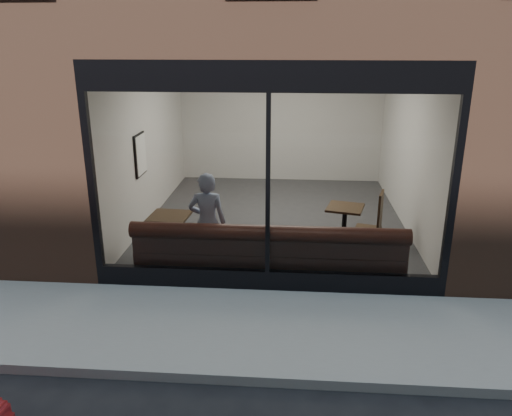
# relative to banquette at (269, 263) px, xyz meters

# --- Properties ---
(ground) EXTENTS (120.00, 120.00, 0.00)m
(ground) POSITION_rel_banquette_xyz_m (0.00, -2.45, -0.23)
(ground) COLOR black
(ground) RESTS_ON ground
(sidewalk_near) EXTENTS (40.00, 2.00, 0.01)m
(sidewalk_near) POSITION_rel_banquette_xyz_m (0.00, -1.45, -0.22)
(sidewalk_near) COLOR gray
(sidewalk_near) RESTS_ON ground
(kerb_near) EXTENTS (40.00, 0.10, 0.12)m
(kerb_near) POSITION_rel_banquette_xyz_m (0.00, -2.50, -0.17)
(kerb_near) COLOR gray
(kerb_near) RESTS_ON ground
(host_building_pier_left) EXTENTS (2.50, 12.00, 3.20)m
(host_building_pier_left) POSITION_rel_banquette_xyz_m (-3.75, 5.55, 1.38)
(host_building_pier_left) COLOR brown
(host_building_pier_left) RESTS_ON ground
(host_building_pier_right) EXTENTS (2.50, 12.00, 3.20)m
(host_building_pier_right) POSITION_rel_banquette_xyz_m (3.75, 5.55, 1.38)
(host_building_pier_right) COLOR brown
(host_building_pier_right) RESTS_ON ground
(host_building_backfill) EXTENTS (5.00, 6.00, 3.20)m
(host_building_backfill) POSITION_rel_banquette_xyz_m (0.00, 8.55, 1.38)
(host_building_backfill) COLOR brown
(host_building_backfill) RESTS_ON ground
(cafe_floor) EXTENTS (6.00, 6.00, 0.00)m
(cafe_floor) POSITION_rel_banquette_xyz_m (0.00, 2.55, -0.21)
(cafe_floor) COLOR #2D2D30
(cafe_floor) RESTS_ON ground
(cafe_ceiling) EXTENTS (6.00, 6.00, 0.00)m
(cafe_ceiling) POSITION_rel_banquette_xyz_m (0.00, 2.55, 2.97)
(cafe_ceiling) COLOR white
(cafe_ceiling) RESTS_ON host_building_upper
(cafe_wall_back) EXTENTS (5.00, 0.00, 5.00)m
(cafe_wall_back) POSITION_rel_banquette_xyz_m (0.00, 5.54, 1.37)
(cafe_wall_back) COLOR silver
(cafe_wall_back) RESTS_ON ground
(cafe_wall_left) EXTENTS (0.00, 6.00, 6.00)m
(cafe_wall_left) POSITION_rel_banquette_xyz_m (-2.49, 2.55, 1.37)
(cafe_wall_left) COLOR silver
(cafe_wall_left) RESTS_ON ground
(cafe_wall_right) EXTENTS (0.00, 6.00, 6.00)m
(cafe_wall_right) POSITION_rel_banquette_xyz_m (2.49, 2.55, 1.37)
(cafe_wall_right) COLOR silver
(cafe_wall_right) RESTS_ON ground
(storefront_kick) EXTENTS (5.00, 0.10, 0.30)m
(storefront_kick) POSITION_rel_banquette_xyz_m (0.00, -0.40, -0.08)
(storefront_kick) COLOR black
(storefront_kick) RESTS_ON ground
(storefront_header) EXTENTS (5.00, 0.10, 0.40)m
(storefront_header) POSITION_rel_banquette_xyz_m (0.00, -0.40, 2.77)
(storefront_header) COLOR black
(storefront_header) RESTS_ON host_building_upper
(storefront_mullion) EXTENTS (0.06, 0.10, 2.50)m
(storefront_mullion) POSITION_rel_banquette_xyz_m (0.00, -0.40, 1.32)
(storefront_mullion) COLOR black
(storefront_mullion) RESTS_ON storefront_kick
(storefront_glass) EXTENTS (4.80, 0.00, 4.80)m
(storefront_glass) POSITION_rel_banquette_xyz_m (0.00, -0.43, 1.33)
(storefront_glass) COLOR white
(storefront_glass) RESTS_ON storefront_kick
(banquette) EXTENTS (4.00, 0.55, 0.45)m
(banquette) POSITION_rel_banquette_xyz_m (0.00, 0.00, 0.00)
(banquette) COLOR #351813
(banquette) RESTS_ON cafe_floor
(person) EXTENTS (0.59, 0.40, 1.57)m
(person) POSITION_rel_banquette_xyz_m (-0.95, 0.20, 0.56)
(person) COLOR #8B9ABE
(person) RESTS_ON cafe_floor
(cafe_table_left) EXTENTS (0.66, 0.66, 0.04)m
(cafe_table_left) POSITION_rel_banquette_xyz_m (-1.64, 0.55, 0.52)
(cafe_table_left) COLOR black
(cafe_table_left) RESTS_ON cafe_floor
(cafe_table_right) EXTENTS (0.71, 0.71, 0.04)m
(cafe_table_right) POSITION_rel_banquette_xyz_m (1.23, 1.21, 0.52)
(cafe_table_right) COLOR black
(cafe_table_right) RESTS_ON cafe_floor
(cafe_chair_right) EXTENTS (0.55, 0.55, 0.04)m
(cafe_chair_right) POSITION_rel_banquette_xyz_m (1.68, 1.50, 0.01)
(cafe_chair_right) COLOR black
(cafe_chair_right) RESTS_ON cafe_floor
(wall_poster) EXTENTS (0.02, 0.54, 0.71)m
(wall_poster) POSITION_rel_banquette_xyz_m (-2.45, 1.88, 1.21)
(wall_poster) COLOR white
(wall_poster) RESTS_ON cafe_wall_left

